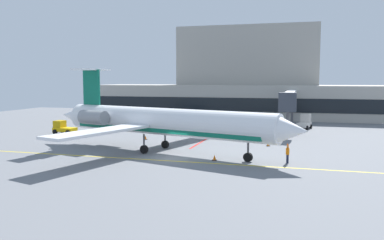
{
  "coord_description": "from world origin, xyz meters",
  "views": [
    {
      "loc": [
        12.86,
        -38.45,
        8.02
      ],
      "look_at": [
        -0.62,
        9.05,
        3.0
      ],
      "focal_mm": 37.75,
      "sensor_mm": 36.0,
      "label": 1
    }
  ],
  "objects_px": {
    "regional_jet": "(160,122)",
    "fuel_tank": "(162,115)",
    "marshaller": "(288,153)",
    "pushback_tractor": "(305,122)",
    "baggage_tug": "(63,128)"
  },
  "relations": [
    {
      "from": "pushback_tractor",
      "to": "fuel_tank",
      "type": "bearing_deg",
      "value": 178.44
    },
    {
      "from": "pushback_tractor",
      "to": "fuel_tank",
      "type": "xyz_separation_m",
      "value": [
        -24.87,
        0.68,
        0.47
      ]
    },
    {
      "from": "baggage_tug",
      "to": "pushback_tractor",
      "type": "relative_size",
      "value": 0.99
    },
    {
      "from": "marshaller",
      "to": "pushback_tractor",
      "type": "bearing_deg",
      "value": 87.11
    },
    {
      "from": "baggage_tug",
      "to": "fuel_tank",
      "type": "bearing_deg",
      "value": 60.44
    },
    {
      "from": "fuel_tank",
      "to": "marshaller",
      "type": "bearing_deg",
      "value": -51.07
    },
    {
      "from": "baggage_tug",
      "to": "marshaller",
      "type": "height_order",
      "value": "baggage_tug"
    },
    {
      "from": "regional_jet",
      "to": "fuel_tank",
      "type": "height_order",
      "value": "regional_jet"
    },
    {
      "from": "pushback_tractor",
      "to": "marshaller",
      "type": "distance_m",
      "value": 28.38
    },
    {
      "from": "pushback_tractor",
      "to": "fuel_tank",
      "type": "relative_size",
      "value": 0.49
    },
    {
      "from": "baggage_tug",
      "to": "fuel_tank",
      "type": "relative_size",
      "value": 0.49
    },
    {
      "from": "regional_jet",
      "to": "baggage_tug",
      "type": "height_order",
      "value": "regional_jet"
    },
    {
      "from": "regional_jet",
      "to": "fuel_tank",
      "type": "relative_size",
      "value": 4.73
    },
    {
      "from": "fuel_tank",
      "to": "marshaller",
      "type": "height_order",
      "value": "fuel_tank"
    },
    {
      "from": "fuel_tank",
      "to": "marshaller",
      "type": "relative_size",
      "value": 3.58
    }
  ]
}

